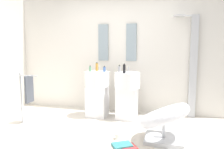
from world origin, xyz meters
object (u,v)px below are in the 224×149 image
(pedestal_sink_right, at_px, (127,93))
(lounge_chair, at_px, (164,119))
(shower_column, at_px, (193,64))
(soap_bottle_blue, at_px, (104,69))
(soap_bottle_grey, at_px, (119,69))
(towel_rack, at_px, (28,90))
(soap_bottle_amber, at_px, (97,67))
(soap_bottle_black, at_px, (124,69))
(pedestal_sink_left, at_px, (97,91))
(magazine_teal, at_px, (122,145))
(coffee_mug, at_px, (117,136))
(soap_bottle_green, at_px, (90,69))
(magazine_red, at_px, (128,147))

(pedestal_sink_right, distance_m, lounge_chair, 1.20)
(pedestal_sink_right, height_order, shower_column, shower_column)
(soap_bottle_blue, height_order, soap_bottle_grey, soap_bottle_grey)
(towel_rack, relative_size, soap_bottle_amber, 5.26)
(towel_rack, xyz_separation_m, soap_bottle_black, (1.70, 0.61, 0.38))
(soap_bottle_blue, bearing_deg, pedestal_sink_left, 172.80)
(magazine_teal, distance_m, coffee_mug, 0.26)
(shower_column, relative_size, coffee_mug, 25.22)
(pedestal_sink_left, distance_m, soap_bottle_blue, 0.49)
(soap_bottle_grey, bearing_deg, soap_bottle_blue, -169.91)
(lounge_chair, xyz_separation_m, magazine_teal, (-0.57, -0.36, -0.32))
(soap_bottle_black, height_order, soap_bottle_green, soap_bottle_black)
(pedestal_sink_left, xyz_separation_m, soap_bottle_grey, (0.46, 0.03, 0.48))
(pedestal_sink_right, height_order, soap_bottle_green, soap_bottle_green)
(soap_bottle_green, bearing_deg, soap_bottle_black, -7.02)
(lounge_chair, xyz_separation_m, soap_bottle_amber, (-1.40, 1.04, 0.66))
(coffee_mug, relative_size, soap_bottle_grey, 0.58)
(pedestal_sink_left, height_order, soap_bottle_grey, soap_bottle_grey)
(shower_column, xyz_separation_m, soap_bottle_amber, (-1.91, -0.29, -0.07))
(towel_rack, bearing_deg, magazine_teal, -16.05)
(soap_bottle_amber, bearing_deg, soap_bottle_grey, -9.22)
(lounge_chair, distance_m, magazine_red, 0.68)
(pedestal_sink_right, relative_size, soap_bottle_grey, 7.28)
(soap_bottle_amber, bearing_deg, soap_bottle_black, -21.32)
(shower_column, relative_size, magazine_teal, 7.54)
(towel_rack, xyz_separation_m, coffee_mug, (1.78, -0.32, -0.58))
(magazine_red, xyz_separation_m, soap_bottle_blue, (-0.73, 1.28, 0.96))
(shower_column, relative_size, towel_rack, 2.16)
(pedestal_sink_left, xyz_separation_m, soap_bottle_blue, (0.16, -0.02, 0.47))
(pedestal_sink_right, height_order, soap_bottle_black, soap_bottle_black)
(pedestal_sink_left, height_order, shower_column, shower_column)
(soap_bottle_green, bearing_deg, magazine_red, -50.89)
(magazine_red, relative_size, soap_bottle_grey, 1.51)
(lounge_chair, xyz_separation_m, soap_bottle_grey, (-0.90, 0.96, 0.64))
(soap_bottle_grey, height_order, soap_bottle_black, soap_bottle_black)
(pedestal_sink_left, bearing_deg, soap_bottle_amber, 109.88)
(magazine_teal, relative_size, soap_bottle_grey, 1.93)
(soap_bottle_grey, bearing_deg, coffee_mug, -79.05)
(soap_bottle_green, bearing_deg, pedestal_sink_left, 18.36)
(magazine_teal, xyz_separation_m, soap_bottle_green, (-0.93, 1.24, 0.96))
(soap_bottle_grey, xyz_separation_m, soap_bottle_black, (0.13, -0.16, 0.02))
(pedestal_sink_left, xyz_separation_m, lounge_chair, (1.36, -0.93, -0.17))
(magazine_teal, relative_size, soap_bottle_blue, 2.26)
(pedestal_sink_right, distance_m, coffee_mug, 1.15)
(shower_column, height_order, soap_bottle_amber, shower_column)
(coffee_mug, bearing_deg, magazine_red, -48.05)
(magazine_red, bearing_deg, soap_bottle_green, 94.34)
(soap_bottle_green, bearing_deg, soap_bottle_grey, 7.34)
(pedestal_sink_left, height_order, lounge_chair, pedestal_sink_left)
(soap_bottle_amber, bearing_deg, pedestal_sink_left, -70.12)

